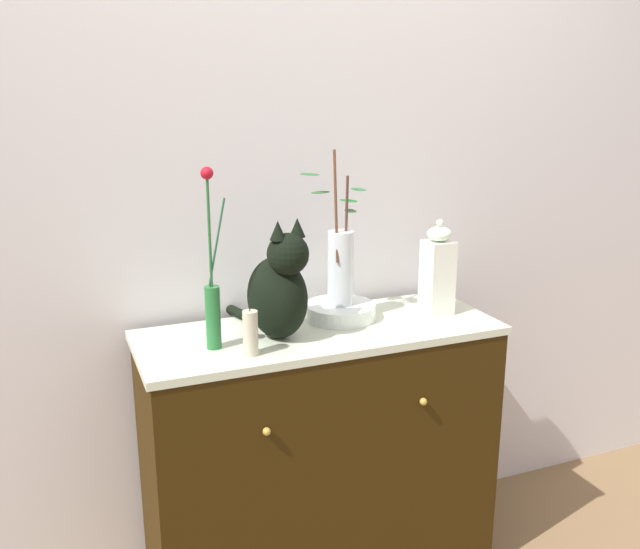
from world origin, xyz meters
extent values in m
cube|color=silver|center=(0.00, 0.29, 1.30)|extent=(4.40, 0.08, 2.60)
cube|color=black|center=(0.00, 0.00, 0.44)|extent=(1.14, 0.43, 0.88)
cube|color=beige|center=(0.00, 0.00, 0.90)|extent=(1.16, 0.44, 0.02)
sphere|color=#B79338|center=(-0.26, -0.23, 0.71)|extent=(0.02, 0.02, 0.02)
sphere|color=#B79338|center=(0.26, -0.23, 0.71)|extent=(0.02, 0.02, 0.02)
ellipsoid|color=black|center=(-0.15, -0.02, 1.03)|extent=(0.22, 0.25, 0.25)
sphere|color=black|center=(-0.13, -0.08, 1.18)|extent=(0.13, 0.13, 0.13)
cone|color=black|center=(-0.10, -0.07, 1.26)|extent=(0.05, 0.05, 0.06)
cone|color=black|center=(-0.17, -0.09, 1.26)|extent=(0.05, 0.05, 0.06)
cylinder|color=black|center=(-0.21, 0.19, 0.92)|extent=(0.09, 0.22, 0.03)
cylinder|color=#246B33|center=(-0.35, -0.04, 1.00)|extent=(0.04, 0.04, 0.19)
cylinder|color=#255D2D|center=(-0.35, -0.04, 1.25)|extent=(0.01, 0.01, 0.31)
sphere|color=#AD111F|center=(-0.35, -0.04, 1.42)|extent=(0.04, 0.04, 0.04)
cylinder|color=#205535|center=(-0.33, -0.04, 1.23)|extent=(0.06, 0.01, 0.25)
cylinder|color=white|center=(0.10, 0.07, 0.93)|extent=(0.23, 0.23, 0.05)
cylinder|color=silver|center=(0.10, 0.07, 1.08)|extent=(0.09, 0.09, 0.25)
cylinder|color=#4F2E1D|center=(0.08, 0.07, 1.29)|extent=(0.03, 0.10, 0.35)
ellipsoid|color=#2C5B30|center=(0.05, 0.11, 1.33)|extent=(0.08, 0.05, 0.01)
ellipsoid|color=#255C2E|center=(0.01, 0.10, 1.39)|extent=(0.07, 0.08, 0.01)
cylinder|color=#503229|center=(0.12, 0.06, 1.25)|extent=(0.02, 0.05, 0.28)
ellipsoid|color=#2F5630|center=(0.14, 0.07, 1.27)|extent=(0.05, 0.07, 0.01)
ellipsoid|color=#1B6724|center=(0.13, 0.07, 1.30)|extent=(0.06, 0.08, 0.01)
ellipsoid|color=#25632F|center=(0.16, 0.06, 1.34)|extent=(0.05, 0.08, 0.01)
cube|color=white|center=(0.43, 0.00, 1.03)|extent=(0.09, 0.09, 0.25)
ellipsoid|color=white|center=(0.43, 0.00, 1.18)|extent=(0.08, 0.08, 0.05)
sphere|color=#DAF3D3|center=(0.43, 0.00, 1.22)|extent=(0.02, 0.02, 0.02)
cylinder|color=#BCB59A|center=(-0.27, -0.13, 0.97)|extent=(0.04, 0.04, 0.13)
cylinder|color=black|center=(-0.27, -0.13, 1.05)|extent=(0.00, 0.00, 0.01)
camera|label=1|loc=(-0.79, -1.93, 1.66)|focal=38.85mm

